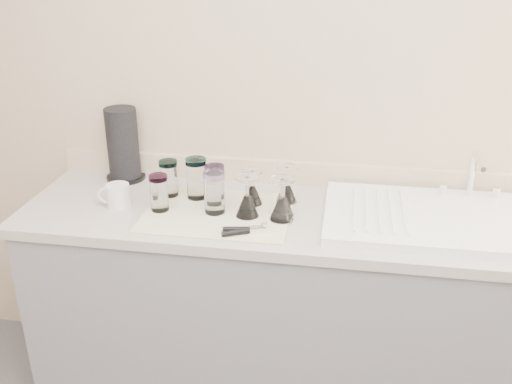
% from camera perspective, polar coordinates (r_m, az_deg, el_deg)
% --- Properties ---
extents(room_envelope, '(3.54, 3.50, 2.52)m').
position_cam_1_polar(room_envelope, '(0.83, -5.11, 2.80)').
color(room_envelope, '#504F54').
rests_on(room_envelope, ground).
extents(counter_unit, '(2.06, 0.62, 0.90)m').
position_cam_1_polar(counter_unit, '(2.41, 2.96, -11.72)').
color(counter_unit, slate).
rests_on(counter_unit, ground).
extents(sink_unit, '(0.82, 0.50, 0.22)m').
position_cam_1_polar(sink_unit, '(2.19, 17.73, -2.53)').
color(sink_unit, white).
rests_on(sink_unit, counter_unit).
extents(dish_towel, '(0.55, 0.42, 0.01)m').
position_cam_1_polar(dish_towel, '(2.17, -3.81, -2.09)').
color(dish_towel, white).
rests_on(dish_towel, counter_unit).
extents(tumbler_teal, '(0.07, 0.07, 0.15)m').
position_cam_1_polar(tumbler_teal, '(2.30, -8.71, 1.40)').
color(tumbler_teal, white).
rests_on(tumbler_teal, dish_towel).
extents(tumbler_cyan, '(0.08, 0.08, 0.16)m').
position_cam_1_polar(tumbler_cyan, '(2.27, -5.99, 1.40)').
color(tumbler_cyan, white).
rests_on(tumbler_cyan, dish_towel).
extents(tumbler_purple, '(0.07, 0.07, 0.15)m').
position_cam_1_polar(tumbler_purple, '(2.23, -4.11, 0.90)').
color(tumbler_purple, white).
rests_on(tumbler_purple, dish_towel).
extents(tumbler_magenta, '(0.07, 0.07, 0.14)m').
position_cam_1_polar(tumbler_magenta, '(2.18, -9.67, -0.05)').
color(tumbler_magenta, white).
rests_on(tumbler_magenta, dish_towel).
extents(tumbler_lavender, '(0.08, 0.08, 0.16)m').
position_cam_1_polar(tumbler_lavender, '(2.13, -4.18, -0.01)').
color(tumbler_lavender, white).
rests_on(tumbler_lavender, dish_towel).
extents(goblet_back_left, '(0.08, 0.08, 0.14)m').
position_cam_1_polar(goblet_back_left, '(2.21, -0.35, -0.04)').
color(goblet_back_left, white).
rests_on(goblet_back_left, dish_towel).
extents(goblet_back_right, '(0.08, 0.08, 0.15)m').
position_cam_1_polar(goblet_back_right, '(2.23, 3.08, 0.22)').
color(goblet_back_right, white).
rests_on(goblet_back_right, dish_towel).
extents(goblet_front_left, '(0.09, 0.09, 0.16)m').
position_cam_1_polar(goblet_front_left, '(2.11, -0.88, -1.07)').
color(goblet_front_left, white).
rests_on(goblet_front_left, dish_towel).
extents(goblet_front_right, '(0.09, 0.09, 0.16)m').
position_cam_1_polar(goblet_front_right, '(2.09, 2.58, -1.37)').
color(goblet_front_right, white).
rests_on(goblet_front_right, dish_towel).
extents(goblet_extra, '(0.08, 0.08, 0.15)m').
position_cam_1_polar(goblet_extra, '(2.12, 2.73, -1.11)').
color(goblet_extra, white).
rests_on(goblet_extra, dish_towel).
extents(can_opener, '(0.16, 0.09, 0.02)m').
position_cam_1_polar(can_opener, '(2.01, -1.14, -3.85)').
color(can_opener, silver).
rests_on(can_opener, dish_towel).
extents(white_mug, '(0.13, 0.10, 0.09)m').
position_cam_1_polar(white_mug, '(2.27, -13.69, -0.35)').
color(white_mug, silver).
rests_on(white_mug, counter_unit).
extents(paper_towel_roll, '(0.17, 0.17, 0.31)m').
position_cam_1_polar(paper_towel_roll, '(2.50, -13.16, 4.59)').
color(paper_towel_roll, black).
rests_on(paper_towel_roll, counter_unit).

